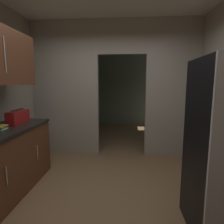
# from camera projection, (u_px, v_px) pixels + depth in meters

# --- Properties ---
(ground) EXTENTS (20.00, 20.00, 0.00)m
(ground) POSITION_uv_depth(u_px,v_px,m) (104.00, 203.00, 2.45)
(ground) COLOR brown
(kitchen_partition) EXTENTS (3.49, 0.12, 2.81)m
(kitchen_partition) POSITION_uv_depth(u_px,v_px,m) (111.00, 85.00, 4.00)
(kitchen_partition) COLOR #9E998C
(kitchen_partition) RESTS_ON ground
(adjoining_room_shell) EXTENTS (3.49, 3.17, 2.81)m
(adjoining_room_shell) POSITION_uv_depth(u_px,v_px,m) (118.00, 87.00, 6.10)
(adjoining_room_shell) COLOR gray
(adjoining_room_shell) RESTS_ON ground
(lower_cabinet_run) EXTENTS (0.68, 1.72, 0.92)m
(lower_cabinet_run) POSITION_uv_depth(u_px,v_px,m) (1.00, 163.00, 2.57)
(lower_cabinet_run) COLOR brown
(lower_cabinet_run) RESTS_ON ground
(boombox) EXTENTS (0.16, 0.43, 0.22)m
(boombox) POSITION_uv_depth(u_px,v_px,m) (18.00, 117.00, 2.91)
(boombox) COLOR maroon
(boombox) RESTS_ON lower_cabinet_run
(book_stack) EXTENTS (0.14, 0.17, 0.06)m
(book_stack) POSITION_uv_depth(u_px,v_px,m) (1.00, 127.00, 2.53)
(book_stack) COLOR beige
(book_stack) RESTS_ON lower_cabinet_run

